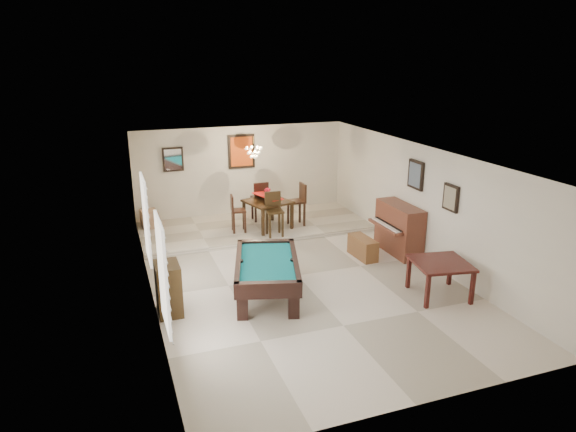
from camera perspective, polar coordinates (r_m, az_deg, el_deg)
ground_plane at (r=10.99m, az=1.06°, el=-6.67°), size 6.00×9.00×0.02m
wall_back at (r=14.67m, az=-5.17°, el=4.88°), size 6.00×0.04×2.60m
wall_front at (r=6.83m, az=14.89°, el=-11.00°), size 6.00×0.04×2.60m
wall_left at (r=9.91m, az=-15.34°, el=-1.92°), size 0.04×9.00×2.60m
wall_right at (r=11.88m, az=14.76°, el=1.34°), size 0.04×9.00×2.60m
ceiling at (r=10.20m, az=1.15°, el=6.82°), size 6.00×9.00×0.04m
dining_step at (r=13.84m, az=-3.71°, el=-1.19°), size 6.00×2.50×0.12m
window_left_front at (r=7.83m, az=-13.75°, el=-6.29°), size 0.06×1.00×1.70m
window_left_rear at (r=10.45m, az=-15.51°, el=-0.35°), size 0.06×1.00×1.70m
pool_table at (r=9.96m, az=-2.35°, el=-6.99°), size 1.74×2.42×0.73m
square_table at (r=10.40m, az=16.47°, el=-6.71°), size 1.18×1.18×0.71m
upright_piano at (r=12.24m, az=11.69°, el=-1.46°), size 0.79×1.41×1.17m
piano_bench at (r=11.97m, az=8.30°, el=-3.49°), size 0.38×0.88×0.48m
apothecary_chest at (r=9.54m, az=-13.14°, el=-7.87°), size 0.42×0.63×0.95m
dining_table at (r=13.45m, az=-2.27°, el=0.45°), size 1.28×1.28×0.86m
flower_vase at (r=13.30m, az=-2.30°, el=2.68°), size 0.16×0.16×0.23m
dining_chair_south at (r=12.81m, az=-1.50°, el=0.15°), size 0.43×0.43×1.10m
dining_chair_north at (r=14.05m, az=-3.19°, el=1.71°), size 0.41×0.41×1.10m
dining_chair_west at (r=13.18m, az=-5.51°, el=0.28°), size 0.40×0.40×0.97m
dining_chair_east at (r=13.61m, az=0.92°, el=1.27°), size 0.42×0.42×1.13m
corner_bench at (r=14.05m, az=-15.16°, el=-0.28°), size 0.46×0.54×0.45m
chandelier at (r=13.27m, az=-3.83°, el=7.53°), size 0.44×0.44×0.60m
back_painting at (r=14.51m, az=-5.20°, el=7.16°), size 0.75×0.06×0.95m
back_mirror at (r=14.19m, az=-12.67°, el=6.16°), size 0.55×0.06×0.65m
right_picture_upper at (r=11.95m, az=14.02°, el=4.47°), size 0.06×0.55×0.65m
right_picture_lower at (r=10.98m, az=17.65°, el=1.94°), size 0.06×0.45×0.55m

